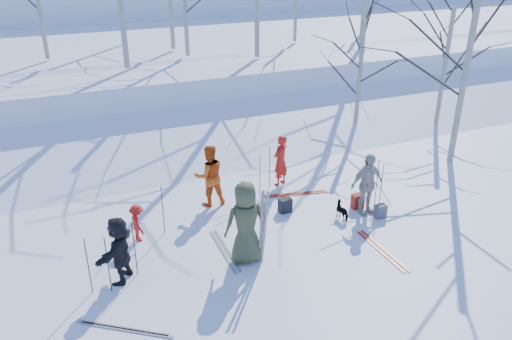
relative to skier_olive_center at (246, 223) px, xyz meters
name	(u,v)px	position (x,y,z in m)	size (l,w,h in m)	color
ground	(280,240)	(1.09, 0.42, -1.00)	(120.00, 120.00, 0.00)	white
snow_ramp	(196,141)	(1.09, 7.42, -0.85)	(70.00, 9.50, 1.40)	white
snow_plateau	(139,61)	(1.09, 17.42, 0.00)	(70.00, 18.00, 2.20)	white
far_hill	(89,1)	(1.09, 38.42, 1.00)	(90.00, 30.00, 6.00)	white
skier_olive_center	(246,223)	(0.00, 0.00, 0.00)	(0.98, 0.63, 2.00)	#3D4328
skier_red_north	(280,161)	(2.47, 3.26, -0.21)	(0.58, 0.38, 1.58)	red
skier_redor_behind	(209,176)	(0.12, 2.92, -0.11)	(0.86, 0.67, 1.77)	#D34D10
skier_red_seated	(138,223)	(-2.12, 1.85, -0.51)	(0.63, 0.36, 0.98)	red
skier_cream_east	(367,184)	(3.83, 0.77, -0.13)	(1.02, 0.42, 1.74)	beige
skier_grey_west	(120,249)	(-2.76, 0.41, -0.23)	(1.43, 0.46, 1.54)	black
dog	(343,211)	(3.11, 0.73, -0.76)	(0.26, 0.56, 0.47)	black
upright_ski_left	(261,227)	(0.29, -0.23, -0.05)	(0.07, 0.02, 1.90)	silver
upright_ski_right	(265,227)	(0.36, -0.26, -0.05)	(0.07, 0.02, 1.90)	silver
ski_pair_a	(124,329)	(-3.03, -1.20, -0.99)	(1.66, 1.27, 0.02)	silver
ski_pair_b	(225,251)	(-0.33, 0.53, -0.99)	(0.26, 1.91, 0.02)	silver
ski_pair_c	(382,250)	(3.15, -0.97, -0.99)	(0.21, 1.90, 0.02)	#B22C19
ski_pair_d	(296,194)	(2.61, 2.47, -0.99)	(1.90, 0.61, 0.02)	#B22C19
ski_pole_a	(264,216)	(0.74, 0.63, -0.33)	(0.02, 0.02, 1.34)	black
ski_pole_b	(163,210)	(-1.46, 1.91, -0.33)	(0.02, 0.02, 1.34)	black
ski_pole_c	(108,265)	(-3.07, 0.09, -0.33)	(0.02, 0.02, 1.34)	black
ski_pole_d	(270,167)	(2.09, 3.20, -0.33)	(0.02, 0.02, 1.34)	black
ski_pole_e	(88,266)	(-3.45, 0.21, -0.33)	(0.02, 0.02, 1.34)	black
ski_pole_f	(381,187)	(4.35, 0.81, -0.33)	(0.02, 0.02, 1.34)	black
ski_pole_g	(260,177)	(1.53, 2.67, -0.33)	(0.02, 0.02, 1.34)	black
ski_pole_h	(135,249)	(-2.44, 0.46, -0.33)	(0.02, 0.02, 1.34)	black
ski_pole_i	(377,182)	(4.42, 1.11, -0.33)	(0.02, 0.02, 1.34)	black
backpack_red	(358,201)	(3.80, 1.07, -0.79)	(0.32, 0.22, 0.42)	maroon
backpack_grey	(381,211)	(4.07, 0.38, -0.81)	(0.30, 0.20, 0.38)	#505157
backpack_dark	(285,205)	(1.85, 1.67, -0.80)	(0.34, 0.24, 0.40)	black
birch_edge_b	(467,66)	(8.55, 2.58, 2.22)	(5.10, 5.10, 6.43)	silver
birch_edge_c	(444,70)	(10.42, 5.40, 1.30)	(3.82, 3.82, 4.61)	silver
birch_edge_e	(359,79)	(7.06, 6.09, 1.14)	(3.59, 3.59, 4.28)	silver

